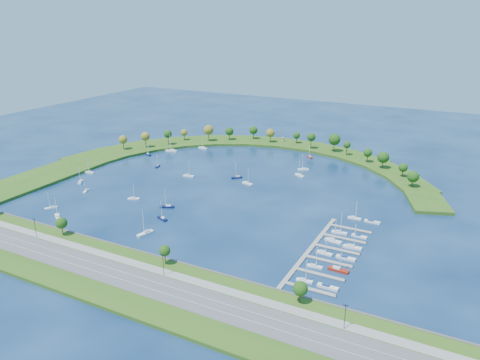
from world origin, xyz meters
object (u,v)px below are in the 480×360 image
at_px(moored_boat_7, 86,190).
at_px(moored_boat_13, 162,218).
at_px(moored_boat_15, 80,181).
at_px(docked_boat_1, 328,287).
at_px(docked_boat_5, 346,258).
at_px(docked_boat_8, 339,232).
at_px(moored_boat_2, 171,150).
at_px(docked_boat_0, 304,280).
at_px(moored_boat_1, 58,216).
at_px(moored_boat_10, 303,169).
at_px(moored_boat_0, 310,156).
at_px(moored_boat_12, 167,206).
at_px(harbor_tower, 283,139).
at_px(moored_boat_14, 203,148).
at_px(docked_boat_3, 338,269).
at_px(moored_boat_11, 247,183).
at_px(moored_boat_18, 158,166).
at_px(dock_system, 324,253).
at_px(docked_boat_10, 354,218).
at_px(moored_boat_8, 189,175).
at_px(moored_boat_16, 90,172).
at_px(docked_boat_9, 359,236).
at_px(docked_boat_7, 352,247).
at_px(moored_boat_3, 300,175).
at_px(moored_boat_5, 148,154).
at_px(docked_boat_4, 324,252).
at_px(moored_boat_9, 51,207).
at_px(moored_boat_17, 145,233).
at_px(moored_boat_6, 133,198).
at_px(moored_boat_4, 237,177).
at_px(docked_boat_11, 372,222).
at_px(docked_boat_2, 315,266).

distance_m(moored_boat_7, moored_boat_13, 72.23).
xyz_separation_m(moored_boat_15, docked_boat_1, (191.53, -48.63, -0.20)).
distance_m(docked_boat_5, docked_boat_8, 27.50).
bearing_deg(moored_boat_2, docked_boat_0, 128.52).
bearing_deg(moored_boat_1, moored_boat_10, -87.27).
distance_m(moored_boat_0, moored_boat_12, 144.99).
height_order(harbor_tower, moored_boat_15, moored_boat_15).
height_order(moored_boat_14, docked_boat_3, docked_boat_3).
height_order(moored_boat_0, moored_boat_1, moored_boat_1).
height_order(moored_boat_1, moored_boat_7, moored_boat_1).
bearing_deg(moored_boat_1, moored_boat_11, -90.06).
height_order(moored_boat_13, moored_boat_18, moored_boat_13).
height_order(dock_system, docked_boat_10, docked_boat_10).
bearing_deg(moored_boat_0, moored_boat_8, 93.45).
xyz_separation_m(moored_boat_8, moored_boat_16, (-68.66, -26.82, -0.02)).
distance_m(moored_boat_1, moored_boat_18, 102.80).
xyz_separation_m(dock_system, moored_boat_11, (-76.99, 70.75, 0.55)).
relative_size(docked_boat_0, docked_boat_9, 1.29).
relative_size(moored_boat_1, docked_boat_7, 0.91).
height_order(moored_boat_15, docked_boat_8, docked_boat_8).
height_order(moored_boat_2, moored_boat_3, moored_boat_2).
height_order(moored_boat_3, moored_boat_5, moored_boat_3).
height_order(docked_boat_4, docked_boat_7, docked_boat_7).
xyz_separation_m(moored_boat_12, moored_boat_16, (-88.92, 26.75, -0.03)).
bearing_deg(moored_boat_9, docked_boat_7, 135.89).
distance_m(harbor_tower, moored_boat_5, 120.05).
bearing_deg(docked_boat_1, moored_boat_1, -178.03).
bearing_deg(moored_boat_2, docked_boat_4, 134.50).
distance_m(harbor_tower, docked_boat_10, 166.26).
distance_m(moored_boat_9, docked_boat_3, 172.63).
bearing_deg(moored_boat_16, moored_boat_14, -113.26).
bearing_deg(docked_boat_4, moored_boat_0, 116.06).
distance_m(moored_boat_8, docked_boat_9, 138.08).
height_order(moored_boat_7, docked_boat_7, docked_boat_7).
bearing_deg(harbor_tower, moored_boat_12, -91.60).
distance_m(dock_system, moored_boat_5, 205.17).
xyz_separation_m(moored_boat_5, moored_boat_17, (91.55, -118.96, 0.10)).
bearing_deg(moored_boat_6, moored_boat_12, -29.69).
bearing_deg(moored_boat_4, docked_boat_7, 104.25).
bearing_deg(moored_boat_17, moored_boat_3, 179.26).
bearing_deg(moored_boat_6, moored_boat_8, 55.52).
height_order(docked_boat_0, docked_boat_11, docked_boat_0).
xyz_separation_m(moored_boat_18, docked_boat_9, (165.77, -47.90, -0.25)).
distance_m(moored_boat_4, moored_boat_12, 67.79).
relative_size(moored_boat_11, moored_boat_13, 1.06).
xyz_separation_m(moored_boat_1, moored_boat_9, (-13.47, 7.42, -0.04)).
relative_size(docked_boat_1, docked_boat_2, 0.89).
bearing_deg(docked_boat_11, docked_boat_3, -89.96).
relative_size(moored_boat_18, docked_boat_2, 0.94).
xyz_separation_m(docked_boat_1, docked_boat_7, (0.04, 40.11, 0.27)).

